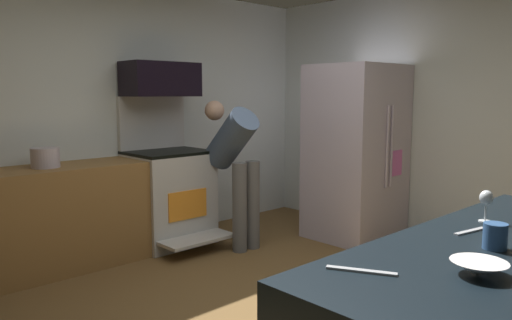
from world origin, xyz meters
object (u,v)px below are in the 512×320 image
at_px(microwave, 161,79).
at_px(mug_coffee, 495,236).
at_px(oven_range, 169,194).
at_px(mixing_bowl_large, 479,268).
at_px(wine_glass_mid, 486,200).
at_px(person_cook, 235,160).
at_px(refrigerator, 356,152).
at_px(stock_pot, 45,158).

relative_size(microwave, mug_coffee, 7.05).
bearing_deg(oven_range, mixing_bowl_large, -106.59).
relative_size(wine_glass_mid, mug_coffee, 1.48).
xyz_separation_m(oven_range, mug_coffee, (-0.72, -3.47, 0.44)).
bearing_deg(mixing_bowl_large, microwave, 73.81).
bearing_deg(person_cook, wine_glass_mid, -105.16).
distance_m(microwave, wine_glass_mid, 3.43).
xyz_separation_m(refrigerator, mug_coffee, (-2.30, -2.32, 0.05)).
bearing_deg(mug_coffee, refrigerator, 45.28).
xyz_separation_m(microwave, mug_coffee, (-0.72, -3.56, -0.71)).
bearing_deg(microwave, stock_pot, -176.19).
height_order(refrigerator, stock_pot, refrigerator).
height_order(wine_glass_mid, stock_pot, stock_pot).
relative_size(mixing_bowl_large, wine_glass_mid, 1.23).
xyz_separation_m(person_cook, mixing_bowl_large, (-1.48, -3.00, 0.05)).
height_order(oven_range, stock_pot, oven_range).
bearing_deg(microwave, mug_coffee, -101.39).
bearing_deg(refrigerator, stock_pot, 157.44).
xyz_separation_m(refrigerator, wine_glass_mid, (-1.90, -2.12, 0.10)).
distance_m(person_cook, mixing_bowl_large, 3.35).
bearing_deg(stock_pot, mug_coffee, -82.09).
bearing_deg(person_cook, stock_pot, 161.01).
relative_size(mug_coffee, stock_pot, 0.45).
bearing_deg(person_cook, oven_range, 127.78).
bearing_deg(wine_glass_mid, microwave, 84.67).
bearing_deg(stock_pot, microwave, 3.81).
height_order(person_cook, mixing_bowl_large, person_cook).
xyz_separation_m(microwave, refrigerator, (1.58, -1.24, -0.75)).
height_order(mixing_bowl_large, wine_glass_mid, wine_glass_mid).
height_order(oven_range, wine_glass_mid, oven_range).
xyz_separation_m(mixing_bowl_large, mug_coffee, (0.34, 0.08, 0.03)).
height_order(microwave, wine_glass_mid, microwave).
relative_size(oven_range, stock_pot, 6.40).
distance_m(mixing_bowl_large, wine_glass_mid, 0.80).
height_order(microwave, refrigerator, microwave).
bearing_deg(mixing_bowl_large, stock_pot, 92.32).
relative_size(oven_range, mixing_bowl_large, 7.78).
distance_m(oven_range, microwave, 1.16).
xyz_separation_m(microwave, mixing_bowl_large, (-1.06, -3.64, -0.73)).
bearing_deg(stock_pot, mixing_bowl_large, -87.68).
relative_size(mixing_bowl_large, mug_coffee, 1.83).
height_order(mixing_bowl_large, stock_pot, stock_pot).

